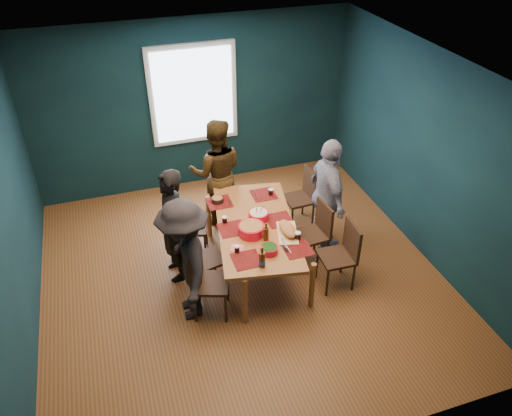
{
  "coord_description": "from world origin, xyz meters",
  "views": [
    {
      "loc": [
        -1.34,
        -4.68,
        4.45
      ],
      "look_at": [
        0.22,
        0.08,
        0.97
      ],
      "focal_mm": 35.0,
      "sensor_mm": 36.0,
      "label": 1
    }
  ],
  "objects_px": {
    "chair_left_far": "(185,222)",
    "chair_right_far": "(304,193)",
    "chair_right_mid": "(317,228)",
    "person_near_left": "(186,261)",
    "person_right": "(327,196)",
    "bowl_dumpling": "(259,215)",
    "person_far_left": "(172,226)",
    "dining_table": "(256,229)",
    "bowl_salad": "(251,229)",
    "chair_right_near": "(344,251)",
    "chair_left_near": "(203,277)",
    "bowl_herbs": "(269,249)",
    "cutting_board": "(287,230)",
    "chair_left_mid": "(202,256)",
    "person_back": "(217,172)"
  },
  "relations": [
    {
      "from": "bowl_dumpling",
      "to": "bowl_salad",
      "type": "bearing_deg",
      "value": -123.96
    },
    {
      "from": "chair_right_mid",
      "to": "chair_right_near",
      "type": "relative_size",
      "value": 0.96
    },
    {
      "from": "chair_right_mid",
      "to": "person_far_left",
      "type": "distance_m",
      "value": 1.88
    },
    {
      "from": "dining_table",
      "to": "chair_left_mid",
      "type": "bearing_deg",
      "value": -160.89
    },
    {
      "from": "chair_left_far",
      "to": "person_right",
      "type": "relative_size",
      "value": 0.55
    },
    {
      "from": "bowl_salad",
      "to": "person_back",
      "type": "bearing_deg",
      "value": 92.75
    },
    {
      "from": "chair_left_mid",
      "to": "chair_right_far",
      "type": "xyz_separation_m",
      "value": [
        1.72,
        0.89,
        0.02
      ]
    },
    {
      "from": "chair_right_near",
      "to": "person_right",
      "type": "relative_size",
      "value": 0.55
    },
    {
      "from": "dining_table",
      "to": "bowl_salad",
      "type": "height_order",
      "value": "bowl_salad"
    },
    {
      "from": "chair_right_near",
      "to": "bowl_dumpling",
      "type": "bearing_deg",
      "value": 143.24
    },
    {
      "from": "chair_right_near",
      "to": "bowl_herbs",
      "type": "distance_m",
      "value": 1.0
    },
    {
      "from": "bowl_herbs",
      "to": "chair_left_mid",
      "type": "bearing_deg",
      "value": 147.24
    },
    {
      "from": "chair_right_mid",
      "to": "person_near_left",
      "type": "distance_m",
      "value": 1.89
    },
    {
      "from": "chair_left_near",
      "to": "chair_right_mid",
      "type": "relative_size",
      "value": 1.06
    },
    {
      "from": "chair_left_far",
      "to": "chair_right_far",
      "type": "height_order",
      "value": "chair_left_far"
    },
    {
      "from": "chair_right_mid",
      "to": "person_near_left",
      "type": "height_order",
      "value": "person_near_left"
    },
    {
      "from": "chair_right_mid",
      "to": "bowl_herbs",
      "type": "xyz_separation_m",
      "value": [
        -0.85,
        -0.51,
        0.26
      ]
    },
    {
      "from": "dining_table",
      "to": "person_back",
      "type": "relative_size",
      "value": 1.26
    },
    {
      "from": "dining_table",
      "to": "bowl_salad",
      "type": "bearing_deg",
      "value": -113.71
    },
    {
      "from": "chair_left_mid",
      "to": "chair_right_near",
      "type": "xyz_separation_m",
      "value": [
        1.67,
        -0.49,
        0.04
      ]
    },
    {
      "from": "dining_table",
      "to": "bowl_herbs",
      "type": "bearing_deg",
      "value": -82.25
    },
    {
      "from": "person_far_left",
      "to": "bowl_herbs",
      "type": "distance_m",
      "value": 1.26
    },
    {
      "from": "chair_right_far",
      "to": "chair_right_mid",
      "type": "height_order",
      "value": "chair_right_mid"
    },
    {
      "from": "chair_left_far",
      "to": "chair_left_near",
      "type": "distance_m",
      "value": 1.15
    },
    {
      "from": "chair_left_near",
      "to": "person_near_left",
      "type": "bearing_deg",
      "value": -176.94
    },
    {
      "from": "chair_left_far",
      "to": "bowl_dumpling",
      "type": "bearing_deg",
      "value": -14.89
    },
    {
      "from": "person_right",
      "to": "chair_left_mid",
      "type": "bearing_deg",
      "value": 102.2
    },
    {
      "from": "bowl_dumpling",
      "to": "person_far_left",
      "type": "bearing_deg",
      "value": 174.21
    },
    {
      "from": "bowl_salad",
      "to": "chair_left_mid",
      "type": "bearing_deg",
      "value": 174.7
    },
    {
      "from": "chair_left_mid",
      "to": "bowl_herbs",
      "type": "xyz_separation_m",
      "value": [
        0.71,
        -0.45,
        0.29
      ]
    },
    {
      "from": "person_near_left",
      "to": "dining_table",
      "type": "bearing_deg",
      "value": 118.1
    },
    {
      "from": "dining_table",
      "to": "person_near_left",
      "type": "relative_size",
      "value": 1.29
    },
    {
      "from": "dining_table",
      "to": "chair_left_mid",
      "type": "xyz_separation_m",
      "value": [
        -0.73,
        -0.11,
        -0.17
      ]
    },
    {
      "from": "dining_table",
      "to": "bowl_herbs",
      "type": "relative_size",
      "value": 9.71
    },
    {
      "from": "person_back",
      "to": "cutting_board",
      "type": "bearing_deg",
      "value": 120.99
    },
    {
      "from": "chair_right_mid",
      "to": "cutting_board",
      "type": "xyz_separation_m",
      "value": [
        -0.52,
        -0.24,
        0.27
      ]
    },
    {
      "from": "chair_right_near",
      "to": "cutting_board",
      "type": "distance_m",
      "value": 0.75
    },
    {
      "from": "chair_left_far",
      "to": "chair_right_mid",
      "type": "relative_size",
      "value": 1.03
    },
    {
      "from": "dining_table",
      "to": "chair_left_mid",
      "type": "distance_m",
      "value": 0.76
    },
    {
      "from": "person_near_left",
      "to": "bowl_salad",
      "type": "relative_size",
      "value": 4.92
    },
    {
      "from": "person_back",
      "to": "bowl_herbs",
      "type": "distance_m",
      "value": 1.82
    },
    {
      "from": "chair_left_far",
      "to": "person_far_left",
      "type": "xyz_separation_m",
      "value": [
        -0.22,
        -0.4,
        0.25
      ]
    },
    {
      "from": "chair_left_far",
      "to": "person_right",
      "type": "bearing_deg",
      "value": 2.75
    },
    {
      "from": "chair_right_mid",
      "to": "person_near_left",
      "type": "relative_size",
      "value": 0.55
    },
    {
      "from": "chair_left_near",
      "to": "chair_right_near",
      "type": "distance_m",
      "value": 1.76
    },
    {
      "from": "chair_right_near",
      "to": "bowl_dumpling",
      "type": "distance_m",
      "value": 1.15
    },
    {
      "from": "chair_right_far",
      "to": "bowl_dumpling",
      "type": "xyz_separation_m",
      "value": [
        -0.92,
        -0.68,
        0.27
      ]
    },
    {
      "from": "chair_left_near",
      "to": "chair_right_near",
      "type": "relative_size",
      "value": 1.02
    },
    {
      "from": "bowl_herbs",
      "to": "person_far_left",
      "type": "bearing_deg",
      "value": 141.76
    },
    {
      "from": "dining_table",
      "to": "chair_left_far",
      "type": "xyz_separation_m",
      "value": [
        -0.79,
        0.61,
        -0.13
      ]
    }
  ]
}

